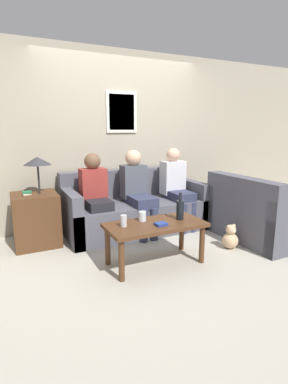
{
  "coord_description": "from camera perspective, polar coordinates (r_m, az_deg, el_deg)",
  "views": [
    {
      "loc": [
        -1.71,
        -3.34,
        1.47
      ],
      "look_at": [
        -0.13,
        -0.07,
        0.69
      ],
      "focal_mm": 28.0,
      "sensor_mm": 36.0,
      "label": 1
    }
  ],
  "objects": [
    {
      "name": "ground_plane",
      "position": [
        4.03,
        1.28,
        -9.29
      ],
      "size": [
        16.0,
        16.0,
        0.0
      ],
      "primitive_type": "plane",
      "color": "#ADA899"
    },
    {
      "name": "wall_back",
      "position": [
        4.68,
        -4.4,
        10.03
      ],
      "size": [
        9.0,
        0.08,
        2.6
      ],
      "color": "#9E937F",
      "rests_on": "ground_plane"
    },
    {
      "name": "couch_main",
      "position": [
        4.39,
        -1.89,
        -3.32
      ],
      "size": [
        2.01,
        0.91,
        0.86
      ],
      "color": "#4C4C56",
      "rests_on": "ground_plane"
    },
    {
      "name": "couch_side",
      "position": [
        4.32,
        21.04,
        -4.38
      ],
      "size": [
        0.91,
        1.23,
        0.86
      ],
      "rotation": [
        0.0,
        0.0,
        1.57
      ],
      "color": "#4C4C56",
      "rests_on": "ground_plane"
    },
    {
      "name": "coffee_table",
      "position": [
        3.27,
        2.15,
        -7.1
      ],
      "size": [
        1.07,
        0.53,
        0.46
      ],
      "color": "#4C2D19",
      "rests_on": "ground_plane"
    },
    {
      "name": "side_table_with_lamp",
      "position": [
        4.04,
        -19.87,
        -4.37
      ],
      "size": [
        0.54,
        0.54,
        1.12
      ],
      "color": "#4C2D19",
      "rests_on": "ground_plane"
    },
    {
      "name": "wine_bottle",
      "position": [
        3.37,
        6.87,
        -3.28
      ],
      "size": [
        0.08,
        0.08,
        0.31
      ],
      "color": "black",
      "rests_on": "coffee_table"
    },
    {
      "name": "drinking_glass",
      "position": [
        3.3,
        -0.32,
        -4.64
      ],
      "size": [
        0.08,
        0.08,
        0.11
      ],
      "color": "silver",
      "rests_on": "coffee_table"
    },
    {
      "name": "book_stack",
      "position": [
        3.17,
        3.23,
        -6.13
      ],
      "size": [
        0.13,
        0.11,
        0.03
      ],
      "color": "navy",
      "rests_on": "coffee_table"
    },
    {
      "name": "soda_can",
      "position": [
        3.13,
        -3.9,
        -5.51
      ],
      "size": [
        0.07,
        0.07,
        0.12
      ],
      "color": "#BCBCC1",
      "rests_on": "coffee_table"
    },
    {
      "name": "person_left",
      "position": [
        3.98,
        -9.16,
        -0.19
      ],
      "size": [
        0.34,
        0.57,
        1.15
      ],
      "color": "black",
      "rests_on": "ground_plane"
    },
    {
      "name": "person_middle",
      "position": [
        4.17,
        -1.27,
        0.64
      ],
      "size": [
        0.34,
        0.67,
        1.17
      ],
      "color": "#2D334C",
      "rests_on": "ground_plane"
    },
    {
      "name": "person_right",
      "position": [
        4.47,
        6.22,
        1.36
      ],
      "size": [
        0.34,
        0.59,
        1.18
      ],
      "color": "#2D334C",
      "rests_on": "ground_plane"
    },
    {
      "name": "teddy_bear",
      "position": [
        3.9,
        16.13,
        -8.42
      ],
      "size": [
        0.2,
        0.2,
        0.31
      ],
      "color": "tan",
      "rests_on": "ground_plane"
    }
  ]
}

